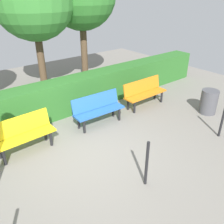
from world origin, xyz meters
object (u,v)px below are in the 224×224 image
(bench_blue, at_px, (98,108))
(trash_bin, at_px, (209,102))
(bench_orange, at_px, (144,92))
(bench_yellow, at_px, (23,133))

(bench_blue, xyz_separation_m, trash_bin, (-3.06, 1.60, -0.11))
(bench_orange, distance_m, trash_bin, 2.01)
(bench_orange, distance_m, bench_yellow, 4.02)
(bench_blue, bearing_deg, bench_orange, -176.63)
(bench_yellow, relative_size, trash_bin, 1.93)
(bench_blue, distance_m, trash_bin, 3.45)
(bench_yellow, xyz_separation_m, trash_bin, (-5.19, 1.63, -0.11))
(bench_yellow, bearing_deg, trash_bin, 160.51)
(bench_blue, bearing_deg, bench_yellow, 1.40)
(bench_blue, distance_m, bench_yellow, 2.13)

